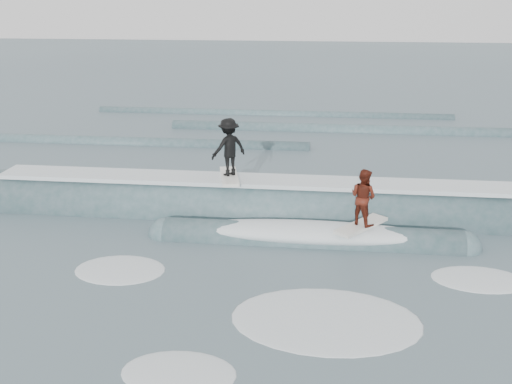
# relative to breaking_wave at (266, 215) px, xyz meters

# --- Properties ---
(ground) EXTENTS (160.00, 160.00, 0.00)m
(ground) POSITION_rel_breaking_wave_xyz_m (-0.26, -5.00, -0.04)
(ground) COLOR #3F505D
(ground) RESTS_ON ground
(breaking_wave) EXTENTS (20.77, 3.94, 2.32)m
(breaking_wave) POSITION_rel_breaking_wave_xyz_m (0.00, 0.00, 0.00)
(breaking_wave) COLOR #325154
(breaking_wave) RESTS_ON ground
(surfer_black) EXTENTS (1.42, 2.07, 2.04)m
(surfer_black) POSITION_rel_breaking_wave_xyz_m (-1.29, 0.32, 2.19)
(surfer_black) COLOR white
(surfer_black) RESTS_ON ground
(surfer_red) EXTENTS (1.68, 1.90, 1.80)m
(surfer_red) POSITION_rel_breaking_wave_xyz_m (3.04, -1.88, 1.36)
(surfer_red) COLOR silver
(surfer_red) RESTS_ON ground
(whitewater) EXTENTS (11.83, 7.52, 0.10)m
(whitewater) POSITION_rel_breaking_wave_xyz_m (1.78, -6.90, -0.04)
(whitewater) COLOR silver
(whitewater) RESTS_ON ground
(far_swells) EXTENTS (36.22, 8.65, 0.80)m
(far_swells) POSITION_rel_breaking_wave_xyz_m (-1.62, 12.65, -0.04)
(far_swells) COLOR #325154
(far_swells) RESTS_ON ground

